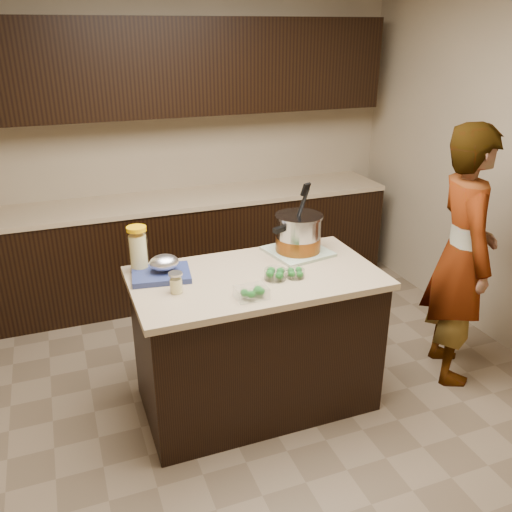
{
  "coord_description": "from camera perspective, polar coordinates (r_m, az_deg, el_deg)",
  "views": [
    {
      "loc": [
        -1.03,
        -2.7,
        2.24
      ],
      "look_at": [
        0.0,
        0.0,
        1.02
      ],
      "focal_mm": 38.0,
      "sensor_mm": 36.0,
      "label": 1
    }
  ],
  "objects": [
    {
      "name": "back_cabinets",
      "position": [
        4.74,
        -7.55,
        6.78
      ],
      "size": [
        3.6,
        0.63,
        2.33
      ],
      "color": "black",
      "rests_on": "ground"
    },
    {
      "name": "room_shell",
      "position": [
        2.94,
        0.0,
        12.57
      ],
      "size": [
        4.04,
        4.04,
        2.72
      ],
      "color": "tan",
      "rests_on": "ground"
    },
    {
      "name": "lemonade_pitcher",
      "position": [
        3.25,
        -12.28,
        0.48
      ],
      "size": [
        0.15,
        0.15,
        0.28
      ],
      "rotation": [
        0.0,
        0.0,
        0.43
      ],
      "color": "#E5D78C",
      "rests_on": "island"
    },
    {
      "name": "dish_towel",
      "position": [
        3.5,
        4.42,
        0.48
      ],
      "size": [
        0.42,
        0.42,
        0.02
      ],
      "primitive_type": "cube",
      "rotation": [
        0.0,
        0.0,
        0.18
      ],
      "color": "#5E8157",
      "rests_on": "island"
    },
    {
      "name": "broccoli_tub_right",
      "position": [
        3.16,
        4.15,
        -1.85
      ],
      "size": [
        0.13,
        0.13,
        0.05
      ],
      "rotation": [
        0.0,
        0.0,
        0.19
      ],
      "color": "silver",
      "rests_on": "island"
    },
    {
      "name": "broccoli_tub_rect",
      "position": [
        2.91,
        -0.5,
        -3.92
      ],
      "size": [
        0.17,
        0.13,
        0.06
      ],
      "rotation": [
        0.0,
        0.0,
        0.01
      ],
      "color": "silver",
      "rests_on": "island"
    },
    {
      "name": "island",
      "position": [
        3.4,
        0.0,
        -8.84
      ],
      "size": [
        1.46,
        0.81,
        0.9
      ],
      "color": "black",
      "rests_on": "ground"
    },
    {
      "name": "ground_plane",
      "position": [
        3.66,
        0.0,
        -14.87
      ],
      "size": [
        4.0,
        4.0,
        0.0
      ],
      "primitive_type": "plane",
      "color": "brown",
      "rests_on": "ground"
    },
    {
      "name": "mason_jar",
      "position": [
        2.99,
        -8.42,
        -2.85
      ],
      "size": [
        0.09,
        0.09,
        0.13
      ],
      "rotation": [
        0.0,
        0.0,
        0.18
      ],
      "color": "#E5D78C",
      "rests_on": "island"
    },
    {
      "name": "stock_pot",
      "position": [
        3.46,
        4.47,
        2.18
      ],
      "size": [
        0.41,
        0.4,
        0.43
      ],
      "rotation": [
        0.0,
        0.0,
        0.38
      ],
      "color": "#B7B7BC",
      "rests_on": "dish_towel"
    },
    {
      "name": "blue_tray",
      "position": [
        3.19,
        -9.82,
        -1.45
      ],
      "size": [
        0.37,
        0.31,
        0.13
      ],
      "rotation": [
        0.0,
        0.0,
        -0.14
      ],
      "color": "navy",
      "rests_on": "island"
    },
    {
      "name": "person",
      "position": [
        3.78,
        20.86,
        -0.04
      ],
      "size": [
        0.62,
        0.74,
        1.73
      ],
      "primitive_type": "imported",
      "rotation": [
        0.0,
        0.0,
        1.2
      ],
      "color": "gray",
      "rests_on": "ground"
    },
    {
      "name": "broccoli_tub_left",
      "position": [
        3.13,
        2.04,
        -1.97
      ],
      "size": [
        0.13,
        0.13,
        0.06
      ],
      "rotation": [
        0.0,
        0.0,
        -0.04
      ],
      "color": "silver",
      "rests_on": "island"
    }
  ]
}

